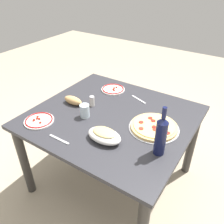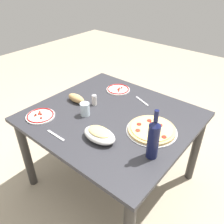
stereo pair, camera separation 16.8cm
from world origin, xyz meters
The scene contains 12 objects.
ground_plane centered at (0.00, 0.00, 0.00)m, with size 8.00×8.00×0.00m, color tan.
dining_table centered at (0.00, 0.00, 0.62)m, with size 1.19×1.10×0.73m.
pepperoni_pizza centered at (-0.34, -0.02, 0.74)m, with size 0.36×0.36×0.03m.
baked_pasta_dish centered at (-0.12, 0.27, 0.77)m, with size 0.24×0.15×0.08m.
wine_bottle centered at (-0.47, 0.19, 0.86)m, with size 0.07×0.07×0.33m.
water_glass centered at (0.16, 0.13, 0.78)m, with size 0.07×0.07×0.10m, color silver.
side_plate_near centered at (0.22, -0.35, 0.73)m, with size 0.21×0.21×0.02m.
side_plate_far centered at (0.41, 0.36, 0.73)m, with size 0.22×0.22×0.02m.
bread_loaf centered at (0.36, 0.03, 0.76)m, with size 0.17×0.07×0.07m, color tan.
spice_shaker centered at (0.21, -0.03, 0.77)m, with size 0.04×0.04×0.09m.
fork_left centered at (-0.06, -0.32, 0.73)m, with size 0.17×0.02×0.01m, color #B7B7BC.
fork_right centered at (0.13, 0.43, 0.73)m, with size 0.17×0.02×0.01m, color #B7B7BC.
Camera 2 is at (-0.95, 1.14, 1.72)m, focal length 37.24 mm.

